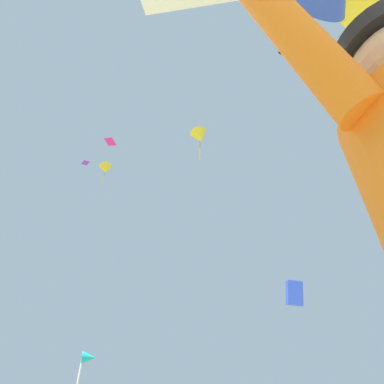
# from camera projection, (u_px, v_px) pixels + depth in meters

# --- Properties ---
(distant_kite_yellow_high_right) EXTENTS (1.35, 1.32, 2.09)m
(distant_kite_yellow_high_right) POSITION_uv_depth(u_px,v_px,m) (105.00, 169.00, 21.06)
(distant_kite_yellow_high_right) COLOR yellow
(distant_kite_purple_overhead_distant) EXTENTS (0.73, 0.77, 0.36)m
(distant_kite_purple_overhead_distant) POSITION_uv_depth(u_px,v_px,m) (85.00, 163.00, 30.11)
(distant_kite_purple_overhead_distant) COLOR purple
(distant_kite_blue_high_left) EXTENTS (1.10, 1.25, 1.51)m
(distant_kite_blue_high_left) POSITION_uv_depth(u_px,v_px,m) (294.00, 293.00, 16.03)
(distant_kite_blue_high_left) COLOR blue
(distant_kite_yellow_mid_right) EXTENTS (1.69, 1.56, 2.65)m
(distant_kite_yellow_mid_right) POSITION_uv_depth(u_px,v_px,m) (200.00, 137.00, 18.79)
(distant_kite_yellow_mid_right) COLOR yellow
(distant_kite_magenta_far_center) EXTENTS (1.08, 1.09, 0.35)m
(distant_kite_magenta_far_center) POSITION_uv_depth(u_px,v_px,m) (111.00, 141.00, 24.65)
(distant_kite_magenta_far_center) COLOR #DB2393
(marker_flag) EXTENTS (0.30, 0.24, 1.65)m
(marker_flag) POSITION_uv_depth(u_px,v_px,m) (87.00, 363.00, 6.12)
(marker_flag) COLOR silver
(marker_flag) RESTS_ON ground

